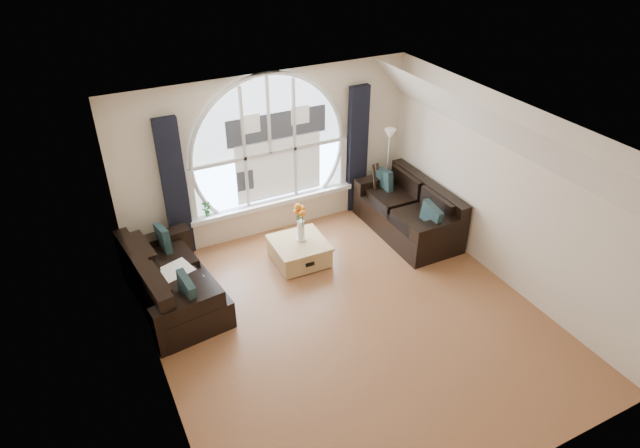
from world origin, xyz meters
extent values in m
cube|color=brown|center=(0.00, 0.00, 0.00)|extent=(5.00, 5.50, 0.01)
cube|color=silver|center=(0.00, 0.00, 2.70)|extent=(5.00, 5.50, 0.01)
cube|color=beige|center=(0.00, 2.75, 1.35)|extent=(5.00, 0.01, 2.70)
cube|color=beige|center=(0.00, -2.75, 1.35)|extent=(5.00, 0.01, 2.70)
cube|color=beige|center=(-2.50, 0.00, 1.35)|extent=(0.01, 5.50, 2.70)
cube|color=beige|center=(2.50, 0.00, 1.35)|extent=(0.01, 5.50, 2.70)
cube|color=silver|center=(2.20, 0.00, 2.35)|extent=(0.92, 5.50, 0.72)
cube|color=silver|center=(0.00, 2.72, 1.62)|extent=(2.60, 0.06, 2.15)
cube|color=white|center=(0.00, 2.65, 0.51)|extent=(2.90, 0.22, 0.08)
cube|color=white|center=(0.00, 2.69, 1.62)|extent=(2.76, 0.08, 2.15)
cube|color=silver|center=(0.15, 2.71, 1.50)|extent=(1.70, 0.02, 1.50)
cube|color=black|center=(-1.60, 2.63, 1.15)|extent=(0.35, 0.12, 2.30)
cube|color=black|center=(1.60, 2.63, 1.15)|extent=(0.35, 0.12, 2.30)
cube|color=black|center=(-2.02, 1.44, 0.40)|extent=(1.19, 2.01, 0.85)
cube|color=black|center=(1.96, 1.52, 0.40)|extent=(0.99, 1.97, 0.87)
cube|color=tan|center=(-0.03, 1.56, 0.20)|extent=(0.85, 0.85, 0.41)
cube|color=silver|center=(-2.00, 1.33, 0.50)|extent=(0.69, 0.69, 0.10)
cube|color=white|center=(0.02, 1.59, 0.76)|extent=(0.24, 0.24, 0.70)
cube|color=#B2B2B2|center=(2.00, 2.25, 0.80)|extent=(0.24, 0.24, 1.60)
cube|color=#915D28|center=(1.74, 2.29, 0.53)|extent=(0.37, 0.25, 1.06)
imported|color=#1E6023|center=(-1.15, 2.65, 0.69)|extent=(0.16, 0.12, 0.28)
camera|label=1|loc=(-2.93, -4.92, 5.12)|focal=30.82mm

